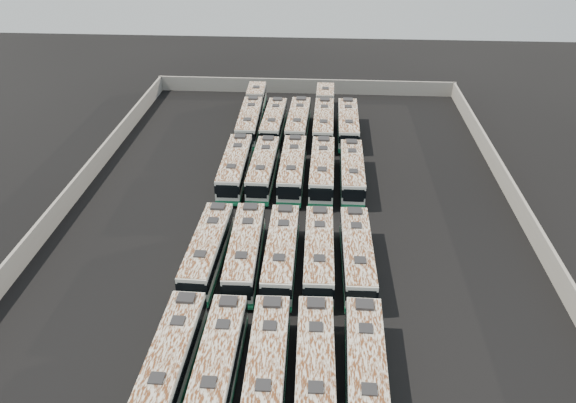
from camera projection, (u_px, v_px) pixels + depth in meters
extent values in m
plane|color=black|center=(290.00, 218.00, 54.84)|extent=(140.00, 140.00, 0.00)
cube|color=gray|center=(305.00, 86.00, 85.53)|extent=(45.20, 0.30, 2.20)
cube|color=gray|center=(525.00, 217.00, 53.01)|extent=(0.30, 73.20, 2.20)
cube|color=gray|center=(66.00, 201.00, 55.55)|extent=(0.30, 73.20, 2.20)
cube|color=silver|center=(170.00, 364.00, 36.41)|extent=(2.58, 11.44, 2.61)
cube|color=#125D3D|center=(172.00, 374.00, 36.89)|extent=(2.63, 11.50, 0.40)
cube|color=black|center=(169.00, 359.00, 36.19)|extent=(2.64, 11.51, 0.87)
cube|color=beige|center=(168.00, 349.00, 35.73)|extent=(2.53, 11.22, 0.07)
cube|color=black|center=(157.00, 378.00, 33.53)|extent=(0.92, 0.92, 0.13)
cube|color=black|center=(178.00, 321.00, 37.84)|extent=(0.92, 0.92, 0.13)
cube|color=black|center=(186.00, 298.00, 39.78)|extent=(1.25, 1.07, 0.25)
cylinder|color=black|center=(171.00, 336.00, 40.20)|extent=(0.28, 0.95, 0.95)
cylinder|color=black|center=(199.00, 338.00, 40.06)|extent=(0.28, 0.95, 0.95)
cube|color=silver|center=(218.00, 367.00, 36.15)|extent=(2.42, 11.31, 2.59)
cube|color=#125D3D|center=(218.00, 378.00, 36.63)|extent=(2.47, 11.36, 0.40)
cube|color=black|center=(217.00, 363.00, 35.94)|extent=(2.48, 11.37, 0.87)
cube|color=beige|center=(216.00, 352.00, 35.49)|extent=(2.37, 11.09, 0.07)
cube|color=black|center=(208.00, 382.00, 33.30)|extent=(0.90, 0.90, 0.13)
cube|color=black|center=(223.00, 324.00, 37.58)|extent=(0.90, 0.90, 0.13)
cube|color=black|center=(228.00, 302.00, 39.50)|extent=(1.23, 1.04, 0.24)
cylinder|color=black|center=(214.00, 340.00, 39.91)|extent=(0.27, 0.94, 0.94)
cylinder|color=black|center=(242.00, 341.00, 39.79)|extent=(0.27, 0.94, 0.94)
cube|color=silver|center=(267.00, 370.00, 35.95)|extent=(2.58, 11.51, 2.63)
cube|color=#125D3D|center=(267.00, 380.00, 36.43)|extent=(2.63, 11.56, 0.40)
cube|color=black|center=(267.00, 365.00, 35.73)|extent=(2.64, 11.57, 0.88)
cube|color=beige|center=(267.00, 355.00, 35.27)|extent=(2.52, 11.28, 0.07)
cube|color=black|center=(263.00, 385.00, 33.04)|extent=(0.92, 0.92, 0.13)
cube|color=black|center=(270.00, 326.00, 37.39)|extent=(0.92, 0.92, 0.13)
cube|color=black|center=(272.00, 302.00, 39.35)|extent=(1.26, 1.07, 0.25)
cylinder|color=black|center=(257.00, 341.00, 39.75)|extent=(0.28, 0.96, 0.96)
cylinder|color=black|center=(286.00, 343.00, 39.66)|extent=(0.28, 0.96, 0.96)
cube|color=silver|center=(315.00, 372.00, 35.80)|extent=(2.66, 11.61, 2.65)
cube|color=#125D3D|center=(315.00, 382.00, 36.29)|extent=(2.71, 11.66, 0.40)
cube|color=black|center=(315.00, 367.00, 35.58)|extent=(2.72, 11.67, 0.89)
cube|color=beige|center=(316.00, 356.00, 35.12)|extent=(2.60, 11.38, 0.07)
cube|color=black|center=(316.00, 387.00, 32.88)|extent=(0.93, 0.93, 0.13)
cube|color=black|center=(316.00, 327.00, 37.26)|extent=(0.93, 0.93, 0.13)
cube|color=black|center=(316.00, 303.00, 39.23)|extent=(1.28, 1.09, 0.25)
cylinder|color=black|center=(300.00, 343.00, 39.63)|extent=(0.29, 0.97, 0.96)
cylinder|color=black|center=(330.00, 344.00, 39.55)|extent=(0.29, 0.97, 0.96)
cube|color=silver|center=(366.00, 373.00, 35.66)|extent=(2.58, 11.62, 2.66)
cube|color=#125D3D|center=(365.00, 384.00, 36.16)|extent=(2.63, 11.67, 0.41)
cube|color=black|center=(366.00, 368.00, 35.44)|extent=(2.64, 11.69, 0.89)
cube|color=beige|center=(367.00, 358.00, 34.98)|extent=(2.53, 11.39, 0.07)
cube|color=black|center=(369.00, 389.00, 32.74)|extent=(0.93, 0.93, 0.14)
cube|color=black|center=(366.00, 328.00, 37.12)|extent=(0.93, 0.93, 0.14)
cube|color=black|center=(365.00, 305.00, 39.09)|extent=(1.27, 1.08, 0.25)
cylinder|color=black|center=(348.00, 344.00, 39.52)|extent=(0.28, 0.97, 0.97)
cylinder|color=black|center=(377.00, 346.00, 39.38)|extent=(0.28, 0.97, 0.97)
cube|color=silver|center=(208.00, 250.00, 47.37)|extent=(2.63, 11.41, 2.60)
cube|color=#125D3D|center=(209.00, 259.00, 47.85)|extent=(2.68, 11.46, 0.40)
cube|color=black|center=(207.00, 246.00, 47.15)|extent=(2.69, 11.47, 0.87)
cube|color=black|center=(192.00, 291.00, 42.32)|extent=(2.08, 0.11, 1.37)
cube|color=#125D3D|center=(193.00, 305.00, 43.05)|extent=(2.37, 0.16, 0.27)
cube|color=beige|center=(207.00, 237.00, 46.70)|extent=(2.58, 11.18, 0.07)
cube|color=black|center=(200.00, 254.00, 44.50)|extent=(0.92, 0.92, 0.13)
cube|color=black|center=(213.00, 220.00, 48.80)|extent=(0.92, 0.92, 0.13)
cube|color=black|center=(218.00, 207.00, 50.72)|extent=(1.25, 1.07, 0.25)
cylinder|color=black|center=(187.00, 288.00, 44.91)|extent=(0.29, 0.95, 0.95)
cylinder|color=black|center=(212.00, 289.00, 44.75)|extent=(0.29, 0.95, 0.95)
cylinder|color=black|center=(206.00, 237.00, 51.16)|extent=(0.29, 0.95, 0.95)
cylinder|color=black|center=(228.00, 238.00, 51.00)|extent=(0.29, 0.95, 0.95)
cube|color=silver|center=(245.00, 251.00, 47.19)|extent=(2.67, 11.56, 2.64)
cube|color=#125D3D|center=(246.00, 261.00, 47.68)|extent=(2.72, 11.61, 0.40)
cube|color=black|center=(245.00, 247.00, 46.97)|extent=(2.73, 11.62, 0.88)
cube|color=black|center=(237.00, 293.00, 42.06)|extent=(2.11, 0.11, 1.39)
cube|color=#125D3D|center=(238.00, 308.00, 42.80)|extent=(2.40, 0.16, 0.27)
cube|color=beige|center=(245.00, 238.00, 46.51)|extent=(2.61, 11.33, 0.07)
cube|color=black|center=(241.00, 255.00, 44.28)|extent=(0.93, 0.93, 0.13)
cube|color=black|center=(248.00, 221.00, 48.65)|extent=(0.93, 0.93, 0.13)
cube|color=black|center=(250.00, 207.00, 50.61)|extent=(1.27, 1.08, 0.25)
cylinder|color=black|center=(228.00, 290.00, 44.65)|extent=(0.29, 0.97, 0.96)
cylinder|color=black|center=(254.00, 291.00, 44.58)|extent=(0.29, 0.97, 0.96)
cylinder|color=black|center=(239.00, 238.00, 51.00)|extent=(0.29, 0.97, 0.96)
cylinder|color=black|center=(261.00, 239.00, 50.93)|extent=(0.29, 0.97, 0.96)
cube|color=silver|center=(281.00, 254.00, 46.93)|extent=(2.42, 11.50, 2.63)
cube|color=#125D3D|center=(281.00, 263.00, 47.41)|extent=(2.47, 11.55, 0.40)
cube|color=black|center=(281.00, 249.00, 46.71)|extent=(2.48, 11.56, 0.88)
cube|color=black|center=(276.00, 295.00, 41.81)|extent=(2.11, 0.06, 1.39)
cube|color=#125D3D|center=(276.00, 310.00, 42.55)|extent=(2.39, 0.11, 0.27)
cube|color=beige|center=(281.00, 240.00, 46.25)|extent=(2.37, 11.27, 0.07)
cube|color=black|center=(279.00, 257.00, 44.02)|extent=(0.91, 0.91, 0.13)
cube|color=black|center=(283.00, 223.00, 48.38)|extent=(0.91, 0.91, 0.13)
cube|color=black|center=(285.00, 209.00, 50.33)|extent=(1.25, 1.06, 0.25)
cylinder|color=black|center=(265.00, 292.00, 44.41)|extent=(0.27, 0.96, 0.96)
cylinder|color=black|center=(291.00, 293.00, 44.30)|extent=(0.27, 0.96, 0.96)
cylinder|color=black|center=(273.00, 240.00, 50.74)|extent=(0.27, 0.96, 0.96)
cylinder|color=black|center=(296.00, 241.00, 50.63)|extent=(0.27, 0.96, 0.96)
cube|color=silver|center=(319.00, 254.00, 46.89)|extent=(2.47, 11.31, 2.59)
cube|color=#125D3D|center=(319.00, 263.00, 47.37)|extent=(2.52, 11.36, 0.39)
cube|color=black|center=(319.00, 250.00, 46.68)|extent=(2.53, 11.37, 0.87)
cube|color=black|center=(318.00, 295.00, 41.86)|extent=(2.07, 0.08, 1.36)
cube|color=#125D3D|center=(318.00, 310.00, 42.59)|extent=(2.35, 0.13, 0.26)
cube|color=beige|center=(319.00, 241.00, 46.22)|extent=(2.42, 11.08, 0.07)
cube|color=black|center=(319.00, 258.00, 44.04)|extent=(0.90, 0.90, 0.13)
cube|color=black|center=(320.00, 224.00, 48.32)|extent=(0.90, 0.90, 0.13)
cube|color=black|center=(320.00, 210.00, 50.24)|extent=(1.23, 1.05, 0.24)
cylinder|color=black|center=(305.00, 292.00, 44.41)|extent=(0.27, 0.94, 0.94)
cylinder|color=black|center=(331.00, 293.00, 44.32)|extent=(0.27, 0.94, 0.94)
cylinder|color=black|center=(308.00, 241.00, 50.63)|extent=(0.27, 0.94, 0.94)
cylinder|color=black|center=(330.00, 242.00, 50.54)|extent=(0.27, 0.94, 0.94)
cube|color=silver|center=(357.00, 256.00, 46.65)|extent=(2.60, 11.46, 2.62)
cube|color=#125D3D|center=(356.00, 265.00, 47.13)|extent=(2.65, 11.51, 0.40)
cube|color=black|center=(357.00, 252.00, 46.43)|extent=(2.66, 11.52, 0.87)
cube|color=black|center=(362.00, 298.00, 41.56)|extent=(2.09, 0.10, 1.38)
cube|color=#125D3D|center=(361.00, 313.00, 42.29)|extent=(2.38, 0.15, 0.27)
cube|color=beige|center=(358.00, 243.00, 45.97)|extent=(2.54, 11.23, 0.07)
cube|color=black|center=(360.00, 260.00, 43.76)|extent=(0.92, 0.92, 0.13)
cube|color=black|center=(356.00, 225.00, 48.09)|extent=(0.92, 0.92, 0.13)
cube|color=black|center=(355.00, 211.00, 50.03)|extent=(1.26, 1.07, 0.25)
cylinder|color=black|center=(346.00, 295.00, 44.13)|extent=(0.28, 0.96, 0.95)
cylinder|color=black|center=(372.00, 296.00, 44.05)|extent=(0.28, 0.96, 0.95)
cylinder|color=black|center=(342.00, 242.00, 50.42)|extent=(0.28, 0.96, 0.95)
cylinder|color=black|center=(365.00, 243.00, 50.34)|extent=(0.28, 0.96, 0.95)
cube|color=silver|center=(235.00, 168.00, 60.60)|extent=(2.58, 11.72, 2.68)
cube|color=#125D3D|center=(236.00, 176.00, 61.09)|extent=(2.63, 11.77, 0.41)
cube|color=black|center=(235.00, 164.00, 60.37)|extent=(2.64, 11.78, 0.90)
cube|color=black|center=(227.00, 191.00, 55.38)|extent=(2.14, 0.09, 1.41)
cube|color=#125D3D|center=(228.00, 204.00, 56.14)|extent=(2.44, 0.13, 0.27)
cube|color=beige|center=(234.00, 156.00, 59.91)|extent=(2.53, 11.49, 0.07)
cube|color=black|center=(231.00, 166.00, 57.64)|extent=(0.94, 0.94, 0.14)
cube|color=black|center=(238.00, 145.00, 62.07)|extent=(0.94, 0.94, 0.14)
cube|color=black|center=(240.00, 136.00, 64.06)|extent=(1.28, 1.09, 0.25)
cylinder|color=black|center=(221.00, 194.00, 58.03)|extent=(0.29, 0.98, 0.97)
cylinder|color=black|center=(241.00, 194.00, 57.93)|extent=(0.29, 0.98, 0.97)
cylinder|color=black|center=(231.00, 162.00, 64.47)|extent=(0.29, 0.98, 0.97)
cylinder|color=black|center=(249.00, 162.00, 64.38)|extent=(0.29, 0.98, 0.97)
cube|color=silver|center=(263.00, 169.00, 60.46)|extent=(2.55, 11.39, 2.60)
cube|color=#125D3D|center=(264.00, 177.00, 60.94)|extent=(2.60, 11.44, 0.40)
cube|color=black|center=(263.00, 165.00, 60.24)|extent=(2.61, 11.45, 0.87)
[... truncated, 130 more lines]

